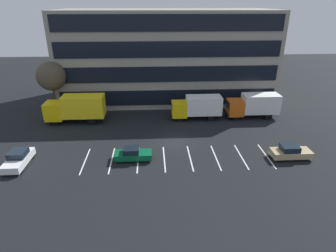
{
  "coord_description": "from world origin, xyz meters",
  "views": [
    {
      "loc": [
        -2.51,
        -30.59,
        15.5
      ],
      "look_at": [
        -0.68,
        1.65,
        1.4
      ],
      "focal_mm": 30.55,
      "sensor_mm": 36.0,
      "label": 1
    }
  ],
  "objects_px": {
    "box_truck_orange": "(254,105)",
    "sedan_white": "(18,159)",
    "box_truck_yellow_all": "(76,107)",
    "box_truck_yellow": "(197,106)",
    "sedan_tan": "(291,152)",
    "bare_tree": "(51,76)",
    "sedan_forest": "(133,154)"
  },
  "relations": [
    {
      "from": "sedan_forest",
      "to": "bare_tree",
      "type": "xyz_separation_m",
      "value": [
        -12.26,
        14.59,
        4.98
      ]
    },
    {
      "from": "sedan_tan",
      "to": "sedan_white",
      "type": "distance_m",
      "value": 28.49
    },
    {
      "from": "box_truck_yellow_all",
      "to": "bare_tree",
      "type": "distance_m",
      "value": 6.44
    },
    {
      "from": "box_truck_yellow",
      "to": "bare_tree",
      "type": "height_order",
      "value": "bare_tree"
    },
    {
      "from": "box_truck_yellow_all",
      "to": "sedan_white",
      "type": "xyz_separation_m",
      "value": [
        -3.33,
        -11.4,
        -1.39
      ]
    },
    {
      "from": "sedan_tan",
      "to": "sedan_forest",
      "type": "relative_size",
      "value": 1.07
    },
    {
      "from": "sedan_forest",
      "to": "sedan_white",
      "type": "bearing_deg",
      "value": -177.66
    },
    {
      "from": "box_truck_orange",
      "to": "box_truck_yellow",
      "type": "bearing_deg",
      "value": -179.62
    },
    {
      "from": "box_truck_yellow_all",
      "to": "box_truck_orange",
      "type": "xyz_separation_m",
      "value": [
        25.02,
        0.32,
        -0.19
      ]
    },
    {
      "from": "box_truck_orange",
      "to": "sedan_white",
      "type": "relative_size",
      "value": 1.69
    },
    {
      "from": "box_truck_yellow",
      "to": "sedan_tan",
      "type": "bearing_deg",
      "value": -54.85
    },
    {
      "from": "sedan_forest",
      "to": "bare_tree",
      "type": "bearing_deg",
      "value": 130.05
    },
    {
      "from": "box_truck_yellow_all",
      "to": "sedan_forest",
      "type": "relative_size",
      "value": 2.08
    },
    {
      "from": "sedan_tan",
      "to": "sedan_forest",
      "type": "height_order",
      "value": "sedan_tan"
    },
    {
      "from": "box_truck_yellow",
      "to": "sedan_white",
      "type": "distance_m",
      "value": 23.33
    },
    {
      "from": "box_truck_yellow",
      "to": "sedan_forest",
      "type": "height_order",
      "value": "box_truck_yellow"
    },
    {
      "from": "box_truck_orange",
      "to": "sedan_tan",
      "type": "height_order",
      "value": "box_truck_orange"
    },
    {
      "from": "box_truck_yellow_all",
      "to": "box_truck_orange",
      "type": "bearing_deg",
      "value": 0.72
    },
    {
      "from": "box_truck_yellow",
      "to": "sedan_tan",
      "type": "xyz_separation_m",
      "value": [
        8.31,
        -11.8,
        -1.15
      ]
    },
    {
      "from": "box_truck_orange",
      "to": "box_truck_yellow_all",
      "type": "bearing_deg",
      "value": -179.28
    },
    {
      "from": "box_truck_orange",
      "to": "box_truck_yellow",
      "type": "distance_m",
      "value": 8.17
    },
    {
      "from": "box_truck_yellow_all",
      "to": "box_truck_orange",
      "type": "height_order",
      "value": "box_truck_yellow_all"
    },
    {
      "from": "sedan_tan",
      "to": "sedan_white",
      "type": "height_order",
      "value": "sedan_white"
    },
    {
      "from": "box_truck_yellow_all",
      "to": "sedan_white",
      "type": "relative_size",
      "value": 1.86
    },
    {
      "from": "box_truck_orange",
      "to": "sedan_white",
      "type": "height_order",
      "value": "box_truck_orange"
    },
    {
      "from": "box_truck_orange",
      "to": "sedan_white",
      "type": "distance_m",
      "value": 30.69
    },
    {
      "from": "sedan_white",
      "to": "sedan_forest",
      "type": "bearing_deg",
      "value": 2.34
    },
    {
      "from": "box_truck_yellow_all",
      "to": "bare_tree",
      "type": "relative_size",
      "value": 1.06
    },
    {
      "from": "box_truck_orange",
      "to": "sedan_tan",
      "type": "relative_size",
      "value": 1.77
    },
    {
      "from": "sedan_tan",
      "to": "bare_tree",
      "type": "distance_m",
      "value": 33.22
    },
    {
      "from": "box_truck_yellow",
      "to": "sedan_white",
      "type": "xyz_separation_m",
      "value": [
        -20.17,
        -11.67,
        -1.12
      ]
    },
    {
      "from": "box_truck_yellow_all",
      "to": "box_truck_yellow",
      "type": "relative_size",
      "value": 1.14
    }
  ]
}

